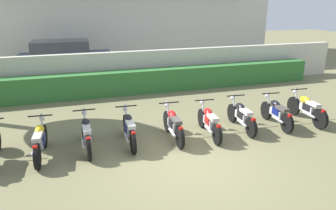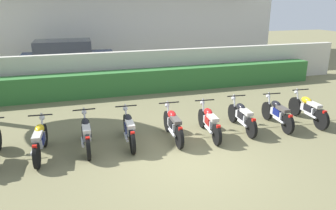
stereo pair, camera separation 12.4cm
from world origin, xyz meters
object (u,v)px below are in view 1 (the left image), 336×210
object	(u,v)px
parked_car	(65,60)
motorcycle_in_row_6	(241,115)
motorcycle_in_row_4	(173,124)
motorcycle_in_row_7	(277,112)
motorcycle_in_row_5	(209,121)
motorcycle_in_row_8	(307,108)
motorcycle_in_row_3	(129,128)
motorcycle_in_row_2	(87,133)
motorcycle_in_row_1	(40,141)

from	to	relation	value
parked_car	motorcycle_in_row_6	size ratio (longest dim) A/B	2.41
parked_car	motorcycle_in_row_4	bearing A→B (deg)	-71.04
motorcycle_in_row_7	motorcycle_in_row_6	bearing A→B (deg)	91.00
motorcycle_in_row_5	motorcycle_in_row_6	size ratio (longest dim) A/B	1.01
motorcycle_in_row_6	motorcycle_in_row_8	xyz separation A→B (m)	(2.35, -0.06, 0.01)
motorcycle_in_row_6	motorcycle_in_row_3	bearing A→B (deg)	94.55
parked_car	motorcycle_in_row_5	bearing A→B (deg)	-65.05
motorcycle_in_row_2	motorcycle_in_row_8	size ratio (longest dim) A/B	0.96
motorcycle_in_row_2	motorcycle_in_row_6	xyz separation A→B (m)	(4.60, 0.01, -0.01)
parked_car	motorcycle_in_row_6	xyz separation A→B (m)	(4.92, -8.87, -0.49)
motorcycle_in_row_1	motorcycle_in_row_4	world-z (taller)	motorcycle_in_row_4
motorcycle_in_row_1	motorcycle_in_row_2	distance (m)	1.15
motorcycle_in_row_1	motorcycle_in_row_8	distance (m)	8.10
parked_car	motorcycle_in_row_7	size ratio (longest dim) A/B	2.50
motorcycle_in_row_2	motorcycle_in_row_7	world-z (taller)	motorcycle_in_row_2
motorcycle_in_row_3	motorcycle_in_row_5	size ratio (longest dim) A/B	0.97
motorcycle_in_row_5	motorcycle_in_row_8	world-z (taller)	motorcycle_in_row_8
motorcycle_in_row_5	motorcycle_in_row_4	bearing A→B (deg)	92.16
motorcycle_in_row_1	motorcycle_in_row_5	distance (m)	4.61
motorcycle_in_row_4	motorcycle_in_row_5	xyz separation A→B (m)	(1.08, -0.06, -0.01)
motorcycle_in_row_6	motorcycle_in_row_7	size ratio (longest dim) A/B	1.04
motorcycle_in_row_5	parked_car	bearing A→B (deg)	28.22
motorcycle_in_row_4	motorcycle_in_row_6	size ratio (longest dim) A/B	0.99
parked_car	motorcycle_in_row_6	world-z (taller)	parked_car
parked_car	motorcycle_in_row_4	size ratio (longest dim) A/B	2.44
motorcycle_in_row_1	motorcycle_in_row_7	size ratio (longest dim) A/B	1.02
motorcycle_in_row_2	motorcycle_in_row_6	world-z (taller)	motorcycle_in_row_2
motorcycle_in_row_7	motorcycle_in_row_8	xyz separation A→B (m)	(1.16, 0.02, 0.01)
motorcycle_in_row_5	motorcycle_in_row_7	bearing A→B (deg)	-83.13
motorcycle_in_row_1	motorcycle_in_row_5	world-z (taller)	motorcycle_in_row_1
motorcycle_in_row_2	motorcycle_in_row_4	distance (m)	2.38
motorcycle_in_row_1	motorcycle_in_row_3	size ratio (longest dim) A/B	1.01
motorcycle_in_row_4	parked_car	bearing A→B (deg)	19.14
motorcycle_in_row_4	motorcycle_in_row_7	world-z (taller)	motorcycle_in_row_4
motorcycle_in_row_7	motorcycle_in_row_5	bearing A→B (deg)	96.43
motorcycle_in_row_3	motorcycle_in_row_6	xyz separation A→B (m)	(3.47, 0.01, -0.01)
motorcycle_in_row_2	parked_car	bearing A→B (deg)	2.62
parked_car	motorcycle_in_row_2	xyz separation A→B (m)	(0.31, -8.88, -0.48)
motorcycle_in_row_5	motorcycle_in_row_7	size ratio (longest dim) A/B	1.05
motorcycle_in_row_4	motorcycle_in_row_5	world-z (taller)	motorcycle_in_row_4
motorcycle_in_row_5	motorcycle_in_row_7	xyz separation A→B (m)	(2.33, 0.06, 0.00)
motorcycle_in_row_2	motorcycle_in_row_5	bearing A→B (deg)	-91.52
parked_car	motorcycle_in_row_8	xyz separation A→B (m)	(7.27, -8.93, -0.48)
motorcycle_in_row_5	motorcycle_in_row_6	xyz separation A→B (m)	(1.14, 0.14, 0.00)
motorcycle_in_row_4	motorcycle_in_row_1	bearing A→B (deg)	92.87
motorcycle_in_row_3	motorcycle_in_row_6	distance (m)	3.47
motorcycle_in_row_4	motorcycle_in_row_7	xyz separation A→B (m)	(3.42, -0.01, -0.01)
parked_car	motorcycle_in_row_8	distance (m)	11.53
motorcycle_in_row_3	motorcycle_in_row_8	size ratio (longest dim) A/B	0.94
motorcycle_in_row_6	parked_car	bearing A→B (deg)	33.35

